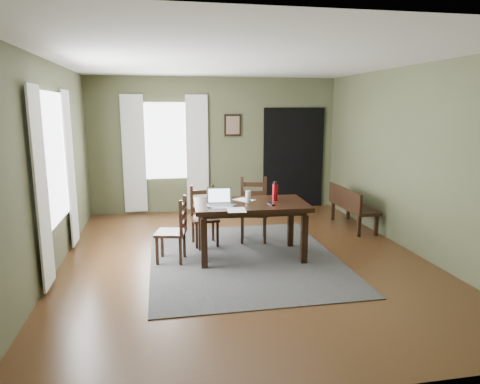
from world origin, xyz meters
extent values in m
cube|color=#492C16|center=(0.00, 0.00, -0.01)|extent=(5.00, 6.00, 0.01)
cube|color=#4F5336|center=(0.00, 3.00, 1.35)|extent=(5.00, 0.02, 2.70)
cube|color=#4F5336|center=(0.00, -3.00, 1.35)|extent=(5.00, 0.02, 2.70)
cube|color=#4F5336|center=(-2.50, 0.00, 1.35)|extent=(0.02, 6.00, 2.70)
cube|color=#4F5336|center=(2.50, 0.00, 1.35)|extent=(0.02, 6.00, 2.70)
cube|color=white|center=(0.00, 0.00, 2.70)|extent=(5.00, 6.00, 0.02)
cube|color=#383838|center=(0.00, 0.00, 0.01)|extent=(2.60, 3.20, 0.01)
cube|color=black|center=(0.10, 0.05, 0.76)|extent=(1.61, 1.01, 0.06)
cube|color=black|center=(0.10, 0.05, 0.71)|extent=(1.43, 0.83, 0.05)
cube|color=black|center=(-0.59, -0.28, 0.35)|extent=(0.09, 0.09, 0.67)
cube|color=black|center=(-0.56, 0.45, 0.35)|extent=(0.09, 0.09, 0.67)
cube|color=black|center=(0.77, -0.34, 0.35)|extent=(0.09, 0.09, 0.67)
cube|color=black|center=(0.80, 0.39, 0.35)|extent=(0.09, 0.09, 0.67)
cube|color=black|center=(-1.01, 0.06, 0.41)|extent=(0.47, 0.47, 0.04)
cube|color=black|center=(-1.13, 0.25, 0.20)|extent=(0.04, 0.04, 0.38)
cube|color=black|center=(-0.82, 0.18, 0.20)|extent=(0.04, 0.04, 0.38)
cube|color=black|center=(-1.20, -0.06, 0.20)|extent=(0.04, 0.04, 0.38)
cube|color=black|center=(-0.89, -0.13, 0.20)|extent=(0.04, 0.04, 0.38)
cube|color=black|center=(-0.80, 0.18, 0.66)|extent=(0.05, 0.05, 0.48)
cube|color=black|center=(-0.88, -0.14, 0.66)|extent=(0.05, 0.05, 0.48)
cube|color=black|center=(-0.84, 0.02, 0.53)|extent=(0.09, 0.29, 0.07)
cube|color=black|center=(-0.84, 0.02, 0.66)|extent=(0.09, 0.29, 0.07)
cube|color=black|center=(-0.84, 0.02, 0.79)|extent=(0.09, 0.29, 0.07)
cube|color=black|center=(-0.48, 0.70, 0.42)|extent=(0.43, 0.43, 0.04)
cube|color=black|center=(-0.62, 0.52, 0.20)|extent=(0.04, 0.04, 0.39)
cube|color=black|center=(-0.65, 0.84, 0.20)|extent=(0.04, 0.04, 0.39)
cube|color=black|center=(-0.30, 0.55, 0.20)|extent=(0.04, 0.04, 0.39)
cube|color=black|center=(-0.33, 0.87, 0.20)|extent=(0.04, 0.04, 0.39)
cube|color=black|center=(-0.66, 0.86, 0.67)|extent=(0.05, 0.05, 0.49)
cube|color=black|center=(-0.32, 0.89, 0.67)|extent=(0.05, 0.05, 0.49)
cube|color=black|center=(-0.49, 0.88, 0.54)|extent=(0.29, 0.05, 0.07)
cube|color=black|center=(-0.49, 0.88, 0.67)|extent=(0.29, 0.05, 0.07)
cube|color=black|center=(-0.49, 0.88, 0.80)|extent=(0.29, 0.05, 0.07)
cube|color=black|center=(0.31, 0.76, 0.46)|extent=(0.52, 0.52, 0.04)
cube|color=black|center=(0.10, 0.63, 0.22)|extent=(0.05, 0.05, 0.43)
cube|color=black|center=(0.17, 0.97, 0.22)|extent=(0.05, 0.05, 0.43)
cube|color=black|center=(0.44, 0.55, 0.22)|extent=(0.05, 0.05, 0.43)
cube|color=black|center=(0.52, 0.90, 0.22)|extent=(0.05, 0.05, 0.43)
cube|color=black|center=(0.16, 1.00, 0.74)|extent=(0.06, 0.06, 0.54)
cube|color=black|center=(0.53, 0.92, 0.74)|extent=(0.06, 0.06, 0.54)
cube|color=black|center=(0.35, 0.96, 0.59)|extent=(0.32, 0.09, 0.07)
cube|color=black|center=(0.35, 0.96, 0.74)|extent=(0.32, 0.09, 0.07)
cube|color=black|center=(0.35, 0.96, 0.88)|extent=(0.32, 0.09, 0.07)
cube|color=black|center=(2.22, 1.21, 0.38)|extent=(0.41, 1.27, 0.05)
cube|color=black|center=(2.37, 0.67, 0.18)|extent=(0.05, 0.05, 0.35)
cube|color=black|center=(2.07, 0.67, 0.18)|extent=(0.05, 0.05, 0.35)
cube|color=black|center=(2.37, 1.76, 0.18)|extent=(0.05, 0.05, 0.35)
cube|color=black|center=(2.07, 1.76, 0.18)|extent=(0.05, 0.05, 0.35)
cube|color=black|center=(2.04, 1.21, 0.56)|extent=(0.05, 1.27, 0.31)
cube|color=#B7B7BC|center=(-0.35, -0.08, 0.80)|extent=(0.36, 0.26, 0.02)
cube|color=#B7B7BC|center=(-0.34, 0.04, 0.92)|extent=(0.34, 0.09, 0.22)
cube|color=silver|center=(-0.34, 0.04, 0.92)|extent=(0.30, 0.07, 0.18)
cube|color=#3F3F42|center=(-0.35, -0.09, 0.81)|extent=(0.30, 0.16, 0.00)
cube|color=#3F3F42|center=(-0.17, -0.14, 0.81)|extent=(0.07, 0.10, 0.03)
cube|color=black|center=(0.35, -0.12, 0.80)|extent=(0.07, 0.18, 0.02)
cylinder|color=silver|center=(0.07, 0.07, 0.88)|extent=(0.10, 0.10, 0.17)
cylinder|color=#A30C16|center=(0.47, 0.11, 0.91)|extent=(0.10, 0.10, 0.24)
cylinder|color=black|center=(0.47, 0.11, 1.05)|extent=(0.06, 0.06, 0.04)
cube|color=white|center=(-0.33, -0.07, 0.80)|extent=(0.30, 0.37, 0.00)
cube|color=white|center=(0.05, 0.24, 0.80)|extent=(0.33, 0.34, 0.00)
cube|color=white|center=(-0.17, -0.35, 0.80)|extent=(0.26, 0.32, 0.00)
cube|color=white|center=(-2.47, 0.20, 1.45)|extent=(0.01, 1.30, 1.70)
cube|color=white|center=(-1.00, 2.97, 1.45)|extent=(1.00, 0.01, 1.50)
cube|color=silver|center=(-2.44, -0.62, 1.20)|extent=(0.03, 0.48, 2.30)
cube|color=silver|center=(-2.44, 1.02, 1.20)|extent=(0.03, 0.48, 2.30)
cube|color=silver|center=(-1.62, 2.94, 1.20)|extent=(0.44, 0.03, 2.30)
cube|color=silver|center=(-0.38, 2.94, 1.20)|extent=(0.44, 0.03, 2.30)
cube|color=black|center=(0.35, 2.97, 1.75)|extent=(0.34, 0.03, 0.44)
cube|color=brown|center=(0.35, 2.96, 1.75)|extent=(0.27, 0.01, 0.36)
cube|color=black|center=(1.65, 2.97, 1.05)|extent=(1.30, 0.03, 2.10)
camera|label=1|loc=(-1.12, -5.65, 2.10)|focal=32.00mm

